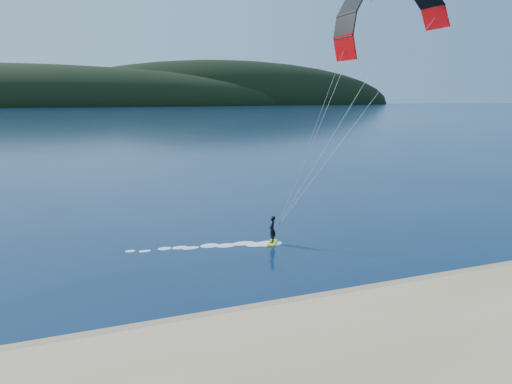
# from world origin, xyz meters

# --- Properties ---
(ground) EXTENTS (1800.00, 1800.00, 0.00)m
(ground) POSITION_xyz_m (0.00, 0.00, 0.00)
(ground) COLOR #081F3B
(ground) RESTS_ON ground
(wet_sand) EXTENTS (220.00, 2.50, 0.10)m
(wet_sand) POSITION_xyz_m (0.00, 4.50, 0.05)
(wet_sand) COLOR #998659
(wet_sand) RESTS_ON ground
(headland) EXTENTS (1200.00, 310.00, 140.00)m
(headland) POSITION_xyz_m (0.63, 745.28, 0.00)
(headland) COLOR black
(headland) RESTS_ON ground
(kitesurfer_near) EXTENTS (21.67, 6.98, 17.44)m
(kitesurfer_near) POSITION_xyz_m (13.37, 11.65, 13.83)
(kitesurfer_near) COLOR #BAF11C
(kitesurfer_near) RESTS_ON ground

